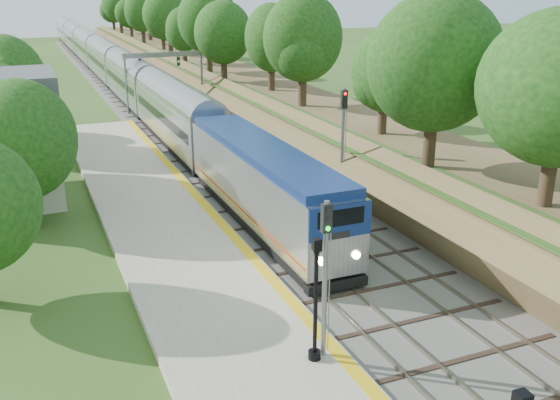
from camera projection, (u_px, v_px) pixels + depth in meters
name	position (u px, v px, depth m)	size (l,w,h in m)	color
trackbed	(152.00, 103.00, 70.48)	(9.50, 170.00, 0.28)	#4C4944
platform	(194.00, 269.00, 29.52)	(6.40, 68.00, 0.38)	gray
yellow_stripe	(250.00, 255.00, 30.49)	(0.55, 68.00, 0.01)	gold
embankment	(222.00, 82.00, 72.91)	(10.64, 170.00, 11.70)	brown
signal_gantry	(164.00, 66.00, 64.72)	(8.40, 0.38, 6.20)	slate
trees_behind_platform	(43.00, 169.00, 29.97)	(7.82, 53.32, 7.21)	#332316
train	(107.00, 64.00, 86.89)	(3.00, 140.73, 4.41)	black
lamppost_far	(315.00, 307.00, 21.45)	(0.46, 0.46, 4.61)	black
signal_platform	(325.00, 263.00, 21.18)	(0.34, 0.27, 5.85)	slate
signal_farside	(343.00, 132.00, 38.09)	(0.38, 0.30, 6.91)	slate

